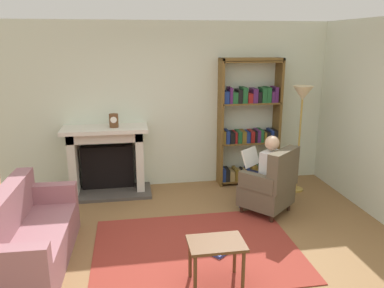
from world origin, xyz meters
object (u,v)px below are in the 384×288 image
armchair_reading (271,185)px  sofa_floral (28,238)px  fireplace (107,158)px  seated_reader (264,170)px  side_table (216,249)px  bookshelf (249,126)px  floor_lamp (302,103)px  mantel_clock (114,121)px

armchair_reading → sofa_floral: 3.18m
fireplace → seated_reader: (2.23, -1.11, 0.04)m
fireplace → side_table: fireplace is taller
fireplace → armchair_reading: fireplace is taller
bookshelf → armchair_reading: (-0.05, -1.23, -0.59)m
armchair_reading → floor_lamp: size_ratio=0.56×
seated_reader → floor_lamp: size_ratio=0.66×
sofa_floral → side_table: size_ratio=3.07×
mantel_clock → floor_lamp: bearing=-6.8°
fireplace → bookshelf: bearing=0.9°
fireplace → bookshelf: size_ratio=0.64×
mantel_clock → side_table: 2.90m
side_table → floor_lamp: bearing=50.2°
mantel_clock → floor_lamp: size_ratio=0.12×
bookshelf → sofa_floral: (-3.12, -2.03, -0.69)m
seated_reader → side_table: size_ratio=2.04×
fireplace → sofa_floral: (-0.76, -1.99, -0.26)m
bookshelf → sofa_floral: size_ratio=1.23×
fireplace → seated_reader: seated_reader is taller
sofa_floral → mantel_clock: bearing=-23.8°
fireplace → mantel_clock: size_ratio=6.50×
mantel_clock → seated_reader: mantel_clock is taller
mantel_clock → seated_reader: bearing=-25.7°
sofa_floral → side_table: bearing=-108.1°
mantel_clock → armchair_reading: size_ratio=0.21×
mantel_clock → floor_lamp: floor_lamp is taller
mantel_clock → seated_reader: size_ratio=0.18×
sofa_floral → floor_lamp: bearing=-66.2°
bookshelf → sofa_floral: 3.79m
floor_lamp → sofa_floral: bearing=-157.9°
bookshelf → fireplace: bearing=-179.1°
bookshelf → floor_lamp: (0.69, -0.48, 0.44)m
bookshelf → armchair_reading: bookshelf is taller
armchair_reading → side_table: 1.88m
armchair_reading → side_table: (-1.13, -1.50, -0.02)m
sofa_floral → bookshelf: bearing=-55.2°
fireplace → armchair_reading: bearing=-27.4°
side_table → floor_lamp: floor_lamp is taller
fireplace → armchair_reading: 2.61m
mantel_clock → bookshelf: 2.23m
armchair_reading → floor_lamp: bearing=-175.3°
mantel_clock → armchair_reading: mantel_clock is taller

